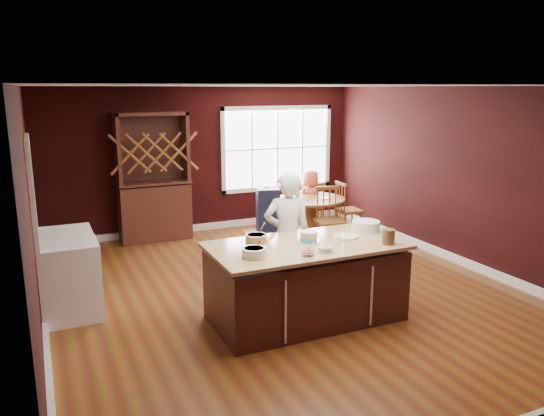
{
  "coord_description": "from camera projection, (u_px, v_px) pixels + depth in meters",
  "views": [
    {
      "loc": [
        -2.91,
        -6.05,
        2.68
      ],
      "look_at": [
        0.03,
        0.46,
        1.05
      ],
      "focal_mm": 35.0,
      "sensor_mm": 36.0,
      "label": 1
    }
  ],
  "objects": [
    {
      "name": "hutch",
      "position": [
        153.0,
        177.0,
        9.34
      ],
      "size": [
        1.24,
        0.52,
        2.27
      ],
      "primitive_type": "cube",
      "color": "black",
      "rests_on": "ground"
    },
    {
      "name": "stoneware_crock",
      "position": [
        388.0,
        237.0,
        6.08
      ],
      "size": [
        0.15,
        0.15,
        0.17
      ],
      "primitive_type": "cylinder",
      "color": "#46301D",
      "rests_on": "kitchen_island"
    },
    {
      "name": "toddler",
      "position": [
        265.0,
        195.0,
        9.45
      ],
      "size": [
        0.18,
        0.14,
        0.26
      ],
      "primitive_type": null,
      "color": "#8CA5BF",
      "rests_on": "high_chair"
    },
    {
      "name": "drinking_glass",
      "position": [
        341.0,
        236.0,
        6.17
      ],
      "size": [
        0.07,
        0.07,
        0.14
      ],
      "primitive_type": "cylinder",
      "color": "silver",
      "rests_on": "kitchen_island"
    },
    {
      "name": "kitchen_island",
      "position": [
        306.0,
        283.0,
        6.21
      ],
      "size": [
        2.25,
        1.18,
        0.92
      ],
      "color": "#441F17",
      "rests_on": "ground"
    },
    {
      "name": "dinner_plate",
      "position": [
        346.0,
        236.0,
        6.37
      ],
      "size": [
        0.3,
        0.3,
        0.02
      ],
      "primitive_type": "cylinder",
      "color": "#FFE7B4",
      "rests_on": "kitchen_island"
    },
    {
      "name": "baker",
      "position": [
        287.0,
        236.0,
        6.78
      ],
      "size": [
        0.69,
        0.55,
        1.66
      ],
      "primitive_type": "imported",
      "rotation": [
        0.0,
        0.0,
        2.87
      ],
      "color": "silver",
      "rests_on": "ground"
    },
    {
      "name": "doorway",
      "position": [
        36.0,
        231.0,
        6.26
      ],
      "size": [
        0.08,
        1.26,
        2.13
      ],
      "primitive_type": null,
      "color": "white",
      "rests_on": "room_shell"
    },
    {
      "name": "table_plate",
      "position": [
        326.0,
        198.0,
        9.42
      ],
      "size": [
        0.19,
        0.19,
        0.01
      ],
      "primitive_type": "cylinder",
      "color": "beige",
      "rests_on": "dining_table"
    },
    {
      "name": "table_cup",
      "position": [
        297.0,
        194.0,
        9.54
      ],
      "size": [
        0.14,
        0.14,
        0.1
      ],
      "primitive_type": "imported",
      "rotation": [
        0.0,
        0.0,
        0.13
      ],
      "color": "white",
      "rests_on": "dining_table"
    },
    {
      "name": "bowl_blue",
      "position": [
        254.0,
        252.0,
        5.62
      ],
      "size": [
        0.26,
        0.26,
        0.1
      ],
      "primitive_type": "cylinder",
      "color": "silver",
      "rests_on": "kitchen_island"
    },
    {
      "name": "dryer",
      "position": [
        68.0,
        265.0,
        6.8
      ],
      "size": [
        0.63,
        0.61,
        0.92
      ],
      "primitive_type": "cube",
      "color": "white",
      "rests_on": "ground"
    },
    {
      "name": "bowl_pink",
      "position": [
        308.0,
        254.0,
        5.67
      ],
      "size": [
        0.14,
        0.14,
        0.05
      ],
      "primitive_type": "cylinder",
      "color": "silver",
      "rests_on": "kitchen_island"
    },
    {
      "name": "seated_woman",
      "position": [
        310.0,
        201.0,
        10.01
      ],
      "size": [
        0.65,
        0.5,
        1.18
      ],
      "primitive_type": "imported",
      "rotation": [
        0.0,
        0.0,
        3.37
      ],
      "color": "#F56952",
      "rests_on": "ground"
    },
    {
      "name": "washer",
      "position": [
        72.0,
        281.0,
        6.23
      ],
      "size": [
        0.64,
        0.62,
        0.93
      ],
      "primitive_type": "cube",
      "color": "white",
      "rests_on": "ground"
    },
    {
      "name": "window",
      "position": [
        277.0,
        148.0,
        10.49
      ],
      "size": [
        2.36,
        0.1,
        1.66
      ],
      "primitive_type": null,
      "color": "white",
      "rests_on": "room_shell"
    },
    {
      "name": "room_shell",
      "position": [
        285.0,
        193.0,
        6.84
      ],
      "size": [
        7.0,
        7.0,
        7.0
      ],
      "color": "brown",
      "rests_on": "ground"
    },
    {
      "name": "chair_east",
      "position": [
        349.0,
        208.0,
        9.78
      ],
      "size": [
        0.43,
        0.45,
        1.01
      ],
      "primitive_type": null,
      "rotation": [
        0.0,
        0.0,
        1.51
      ],
      "color": "#995927",
      "rests_on": "ground"
    },
    {
      "name": "white_tub",
      "position": [
        366.0,
        226.0,
        6.67
      ],
      "size": [
        0.35,
        0.35,
        0.12
      ],
      "primitive_type": "cylinder",
      "color": "white",
      "rests_on": "kitchen_island"
    },
    {
      "name": "bowl_olive",
      "position": [
        325.0,
        249.0,
        5.81
      ],
      "size": [
        0.15,
        0.15,
        0.06
      ],
      "primitive_type": "cylinder",
      "color": "#EFE8C5",
      "rests_on": "kitchen_island"
    },
    {
      "name": "high_chair",
      "position": [
        268.0,
        212.0,
        9.54
      ],
      "size": [
        0.48,
        0.48,
        0.97
      ],
      "primitive_type": null,
      "rotation": [
        0.0,
        0.0,
        -0.27
      ],
      "color": "black",
      "rests_on": "ground"
    },
    {
      "name": "chair_south",
      "position": [
        330.0,
        219.0,
        8.85
      ],
      "size": [
        0.52,
        0.5,
        1.07
      ],
      "primitive_type": null,
      "rotation": [
        0.0,
        0.0,
        -0.18
      ],
      "color": "olive",
      "rests_on": "ground"
    },
    {
      "name": "bowl_yellow",
      "position": [
        256.0,
        238.0,
        6.16
      ],
      "size": [
        0.25,
        0.25,
        0.09
      ],
      "primitive_type": "cylinder",
      "color": "olive",
      "rests_on": "kitchen_island"
    },
    {
      "name": "chair_north",
      "position": [
        311.0,
        204.0,
        10.3
      ],
      "size": [
        0.44,
        0.42,
        0.91
      ],
      "primitive_type": null,
      "rotation": [
        0.0,
        0.0,
        3.31
      ],
      "color": "olive",
      "rests_on": "ground"
    },
    {
      "name": "rug",
      "position": [
        310.0,
        238.0,
        9.62
      ],
      "size": [
        2.54,
        2.15,
        0.01
      ],
      "primitive_type": "cube",
      "rotation": [
        0.0,
        0.0,
        -0.21
      ],
      "color": "brown",
      "rests_on": "ground"
    },
    {
      "name": "dining_table",
      "position": [
        311.0,
        210.0,
        9.5
      ],
      "size": [
        1.22,
        1.22,
        0.75
      ],
      "color": "brown",
      "rests_on": "ground"
    },
    {
      "name": "layer_cake",
      "position": [
        309.0,
        236.0,
        6.2
      ],
      "size": [
        0.29,
        0.29,
        0.12
      ],
      "primitive_type": null,
      "color": "white",
      "rests_on": "kitchen_island"
    }
  ]
}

